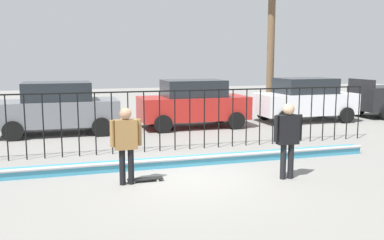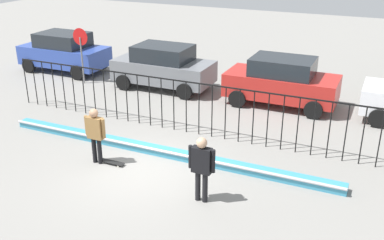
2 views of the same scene
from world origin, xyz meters
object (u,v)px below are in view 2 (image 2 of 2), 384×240
parked_car_red (282,81)px  parked_car_blue (64,52)px  skateboard (112,162)px  stop_sign (81,48)px  parked_car_gray (163,67)px  camera_operator (202,164)px  skateboarder (95,131)px

parked_car_red → parked_car_blue: bearing=-177.9°
skateboard → stop_sign: stop_sign is taller
parked_car_gray → skateboard: bearing=-76.7°
camera_operator → stop_sign: 11.05m
parked_car_gray → parked_car_red: (5.17, 0.04, 0.00)m
skateboard → parked_car_blue: (-7.58, 7.29, 0.91)m
skateboarder → camera_operator: bearing=-37.5°
skateboarder → skateboard: size_ratio=2.13×
parked_car_blue → parked_car_gray: (5.67, -0.36, 0.00)m
camera_operator → parked_car_gray: 9.17m
skateboard → stop_sign: size_ratio=0.32×
camera_operator → skateboard: bearing=34.4°
skateboarder → stop_sign: bearing=102.0°
camera_operator → parked_car_gray: bearing=-9.4°
camera_operator → parked_car_red: parked_car_red is taller
parked_car_blue → skateboarder: bearing=-46.8°
camera_operator → parked_car_blue: size_ratio=0.41×
skateboarder → stop_sign: 8.02m
skateboard → parked_car_red: bearing=71.6°
skateboard → parked_car_blue: 10.55m
parked_car_blue → camera_operator: bearing=-37.6°
skateboard → parked_car_blue: size_ratio=0.19×
skateboarder → parked_car_gray: 7.17m
parked_car_gray → stop_sign: size_ratio=1.72×
skateboarder → stop_sign: stop_sign is taller
skateboarder → parked_car_blue: size_ratio=0.40×
stop_sign → skateboard: bearing=-47.5°
skateboard → stop_sign: 8.36m
parked_car_blue → stop_sign: 2.46m
skateboard → parked_car_red: parked_car_red is taller
parked_car_blue → skateboard: bearing=-44.8°
camera_operator → parked_car_blue: 13.40m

